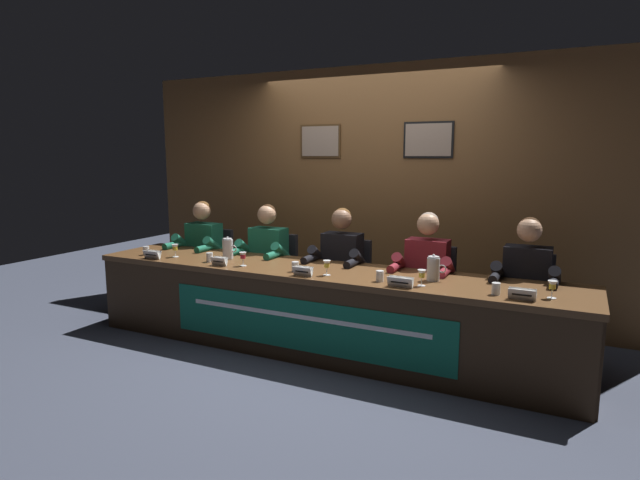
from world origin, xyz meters
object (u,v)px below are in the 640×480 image
panelist_left (264,256)px  water_cup_center (295,267)px  chair_center (347,287)px  nameplate_center (303,271)px  nameplate_far_right (522,294)px  panelist_right (425,272)px  juice_glass_center (327,265)px  conference_table (314,296)px  water_cup_far_left (146,251)px  panelist_far_left (199,249)px  juice_glass_right (422,275)px  nameplate_left (219,261)px  water_cup_right (380,277)px  water_pitcher_right_side (433,269)px  panelist_center (339,263)px  juice_glass_far_right (552,286)px  chair_far_right (526,309)px  juice_glass_far_left (175,248)px  water_pitcher_left_side (228,248)px  juice_glass_left (243,256)px  nameplate_far_left (152,255)px  chair_right (430,297)px  chair_left (275,279)px  water_cup_far_right (496,289)px  panelist_far_right (525,282)px  chair_far_left (212,271)px  nameplate_right (400,282)px

panelist_left → water_cup_center: 0.90m
chair_center → nameplate_center: (0.00, -0.90, 0.34)m
water_cup_center → nameplate_far_right: (1.80, -0.08, 0.00)m
panelist_right → juice_glass_center: bearing=-137.7°
conference_table → water_cup_far_left: (-1.80, -0.08, 0.25)m
juice_glass_center → panelist_far_left: bearing=161.7°
juice_glass_right → nameplate_left: bearing=-177.5°
water_cup_right → nameplate_far_right: bearing=-4.0°
water_pitcher_right_side → panelist_center: bearing=158.7°
juice_glass_right → juice_glass_far_right: size_ratio=1.00×
chair_far_right → nameplate_far_right: size_ratio=4.91×
juice_glass_far_left → water_pitcher_left_side: water_pitcher_left_side is taller
nameplate_center → juice_glass_left: bearing=170.7°
juice_glass_far_right → water_pitcher_right_side: 0.87m
nameplate_far_left → juice_glass_far_right: juice_glass_far_right is taller
conference_table → chair_right: bearing=41.0°
panelist_left → juice_glass_right: (1.76, -0.60, 0.11)m
panelist_left → chair_far_right: bearing=4.6°
juice_glass_center → panelist_right: (0.65, 0.59, -0.11)m
nameplate_far_left → juice_glass_far_right: 3.46m
panelist_center → chair_far_right: size_ratio=1.37×
juice_glass_far_right → water_pitcher_left_side: size_ratio=0.59×
nameplate_far_left → water_cup_center: size_ratio=2.14×
chair_left → panelist_far_left: bearing=-166.3°
water_cup_center → water_cup_far_right: size_ratio=1.00×
juice_glass_right → chair_far_right: bearing=49.6°
chair_center → water_pitcher_right_side: size_ratio=4.20×
nameplate_left → nameplate_far_right: (2.52, 0.01, 0.00)m
water_pitcher_left_side → water_pitcher_right_side: bearing=-0.4°
chair_left → water_pitcher_left_side: size_ratio=4.20×
chair_left → juice_glass_far_right: chair_left is taller
panelist_far_left → nameplate_far_right: bearing=-11.5°
chair_far_right → nameplate_far_right: chair_far_right is taller
chair_left → water_cup_center: 1.09m
water_cup_right → chair_far_right: bearing=38.4°
juice_glass_right → panelist_far_right: 0.91m
chair_far_left → nameplate_center: bearing=-28.9°
chair_far_left → panelist_right: (2.44, -0.20, 0.27)m
juice_glass_far_left → water_cup_right: 2.10m
panelist_far_left → chair_left: size_ratio=1.37×
juice_glass_far_right → nameplate_far_left: bearing=-177.2°
nameplate_left → water_pitcher_right_side: (1.84, 0.29, 0.05)m
nameplate_far_left → juice_glass_center: 1.78m
water_cup_far_left → juice_glass_far_right: (3.64, 0.05, 0.05)m
conference_table → nameplate_right: bearing=-13.4°
panelist_center → chair_far_right: panelist_center is taller
juice_glass_center → chair_far_left: bearing=156.2°
chair_center → water_pitcher_right_side: bearing=-30.6°
juice_glass_left → nameplate_center: bearing=-9.3°
panelist_right → nameplate_far_right: bearing=-38.3°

